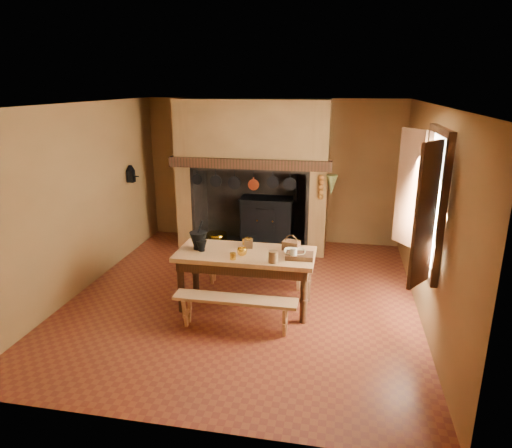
{
  "coord_description": "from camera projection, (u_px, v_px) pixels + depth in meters",
  "views": [
    {
      "loc": [
        1.34,
        -6.05,
        3.06
      ],
      "look_at": [
        0.13,
        0.3,
        1.07
      ],
      "focal_mm": 32.0,
      "sensor_mm": 36.0,
      "label": 1
    }
  ],
  "objects": [
    {
      "name": "floor",
      "position": [
        244.0,
        297.0,
        6.82
      ],
      "size": [
        5.5,
        5.5,
        0.0
      ],
      "primitive_type": "plane",
      "color": "maroon",
      "rests_on": "ground"
    },
    {
      "name": "ceiling",
      "position": [
        242.0,
        104.0,
        5.99
      ],
      "size": [
        5.5,
        5.5,
        0.0
      ],
      "primitive_type": "plane",
      "rotation": [
        3.14,
        0.0,
        0.0
      ],
      "color": "silver",
      "rests_on": "back_wall"
    },
    {
      "name": "back_wall",
      "position": [
        273.0,
        171.0,
        8.99
      ],
      "size": [
        5.0,
        0.02,
        2.8
      ],
      "primitive_type": "cube",
      "color": "olive",
      "rests_on": "floor"
    },
    {
      "name": "wall_left",
      "position": [
        81.0,
        199.0,
        6.85
      ],
      "size": [
        0.02,
        5.5,
        2.8
      ],
      "primitive_type": "cube",
      "color": "olive",
      "rests_on": "floor"
    },
    {
      "name": "wall_right",
      "position": [
        429.0,
        216.0,
        5.96
      ],
      "size": [
        0.02,
        5.5,
        2.8
      ],
      "primitive_type": "cube",
      "color": "olive",
      "rests_on": "floor"
    },
    {
      "name": "wall_front",
      "position": [
        173.0,
        290.0,
        3.83
      ],
      "size": [
        5.0,
        0.02,
        2.8
      ],
      "primitive_type": "cube",
      "color": "olive",
      "rests_on": "floor"
    },
    {
      "name": "chimney_breast",
      "position": [
        253.0,
        153.0,
        8.51
      ],
      "size": [
        2.95,
        0.96,
        2.8
      ],
      "color": "olive",
      "rests_on": "floor"
    },
    {
      "name": "iron_range",
      "position": [
        268.0,
        220.0,
        8.98
      ],
      "size": [
        1.12,
        0.55,
        1.6
      ],
      "color": "black",
      "rests_on": "floor"
    },
    {
      "name": "hearth_pans",
      "position": [
        216.0,
        239.0,
        9.06
      ],
      "size": [
        0.51,
        0.62,
        0.2
      ],
      "color": "gold",
      "rests_on": "floor"
    },
    {
      "name": "hanging_pans",
      "position": [
        246.0,
        183.0,
        8.18
      ],
      "size": [
        1.92,
        0.29,
        0.27
      ],
      "color": "black",
      "rests_on": "chimney_breast"
    },
    {
      "name": "onion_string",
      "position": [
        321.0,
        187.0,
        7.93
      ],
      "size": [
        0.12,
        0.1,
        0.46
      ],
      "primitive_type": null,
      "color": "#954D1B",
      "rests_on": "chimney_breast"
    },
    {
      "name": "herb_bunch",
      "position": [
        331.0,
        185.0,
        7.88
      ],
      "size": [
        0.2,
        0.2,
        0.35
      ],
      "primitive_type": "cone",
      "rotation": [
        3.14,
        0.0,
        0.0
      ],
      "color": "brown",
      "rests_on": "chimney_breast"
    },
    {
      "name": "window",
      "position": [
        425.0,
        201.0,
        5.53
      ],
      "size": [
        0.39,
        1.75,
        1.76
      ],
      "color": "white",
      "rests_on": "wall_right"
    },
    {
      "name": "wall_coffee_mill",
      "position": [
        131.0,
        173.0,
        8.26
      ],
      "size": [
        0.23,
        0.16,
        0.31
      ],
      "color": "black",
      "rests_on": "wall_left"
    },
    {
      "name": "work_table",
      "position": [
        246.0,
        261.0,
        6.35
      ],
      "size": [
        1.91,
        0.85,
        0.83
      ],
      "color": "tan",
      "rests_on": "floor"
    },
    {
      "name": "bench_front",
      "position": [
        235.0,
        306.0,
        5.84
      ],
      "size": [
        1.6,
        0.28,
        0.45
      ],
      "color": "tan",
      "rests_on": "floor"
    },
    {
      "name": "bench_back",
      "position": [
        255.0,
        265.0,
        7.11
      ],
      "size": [
        1.69,
        0.3,
        0.48
      ],
      "color": "tan",
      "rests_on": "floor"
    },
    {
      "name": "mortar_large",
      "position": [
        198.0,
        240.0,
        6.39
      ],
      "size": [
        0.25,
        0.25,
        0.42
      ],
      "rotation": [
        0.0,
        0.0,
        0.29
      ],
      "color": "black",
      "rests_on": "work_table"
    },
    {
      "name": "mortar_small",
      "position": [
        202.0,
        245.0,
        6.33
      ],
      "size": [
        0.15,
        0.15,
        0.26
      ],
      "rotation": [
        0.0,
        0.0,
        0.28
      ],
      "color": "black",
      "rests_on": "work_table"
    },
    {
      "name": "coffee_grinder",
      "position": [
        249.0,
        243.0,
        6.47
      ],
      "size": [
        0.17,
        0.14,
        0.19
      ],
      "rotation": [
        0.0,
        0.0,
        0.15
      ],
      "color": "#3B1E12",
      "rests_on": "work_table"
    },
    {
      "name": "brass_mug_a",
      "position": [
        233.0,
        256.0,
        6.04
      ],
      "size": [
        0.1,
        0.1,
        0.09
      ],
      "primitive_type": "cylinder",
      "rotation": [
        0.0,
        0.0,
        -0.37
      ],
      "color": "gold",
      "rests_on": "work_table"
    },
    {
      "name": "brass_mug_b",
      "position": [
        245.0,
        242.0,
        6.59
      ],
      "size": [
        0.1,
        0.1,
        0.09
      ],
      "primitive_type": "cylinder",
      "rotation": [
        0.0,
        0.0,
        0.33
      ],
      "color": "gold",
      "rests_on": "work_table"
    },
    {
      "name": "mixing_bowl",
      "position": [
        295.0,
        253.0,
        6.18
      ],
      "size": [
        0.33,
        0.33,
        0.07
      ],
      "primitive_type": "imported",
      "rotation": [
        0.0,
        0.0,
        0.12
      ],
      "color": "beige",
      "rests_on": "work_table"
    },
    {
      "name": "stoneware_crock",
      "position": [
        273.0,
        257.0,
        5.92
      ],
      "size": [
        0.16,
        0.16,
        0.16
      ],
      "primitive_type": "cylinder",
      "rotation": [
        0.0,
        0.0,
        -0.38
      ],
      "color": "#4F371D",
      "rests_on": "work_table"
    },
    {
      "name": "glass_jar",
      "position": [
        294.0,
        254.0,
        6.03
      ],
      "size": [
        0.11,
        0.11,
        0.16
      ],
      "primitive_type": "cylinder",
      "rotation": [
        0.0,
        0.0,
        -0.33
      ],
      "color": "beige",
      "rests_on": "work_table"
    },
    {
      "name": "wicker_basket",
      "position": [
        291.0,
        245.0,
        6.39
      ],
      "size": [
        0.25,
        0.2,
        0.22
      ],
      "rotation": [
        0.0,
        0.0,
        -0.18
      ],
      "color": "#4E3017",
      "rests_on": "work_table"
    },
    {
      "name": "wooden_tray",
      "position": [
        299.0,
        256.0,
        6.09
      ],
      "size": [
        0.37,
        0.27,
        0.06
      ],
      "primitive_type": "cube",
      "rotation": [
        0.0,
        0.0,
        0.03
      ],
      "color": "#3B1E12",
      "rests_on": "work_table"
    },
    {
      "name": "brass_cup",
      "position": [
        242.0,
        252.0,
        6.17
      ],
      "size": [
        0.16,
        0.16,
        0.11
      ],
      "primitive_type": "imported",
      "rotation": [
        0.0,
        0.0,
        0.24
      ],
      "color": "gold",
      "rests_on": "work_table"
    }
  ]
}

